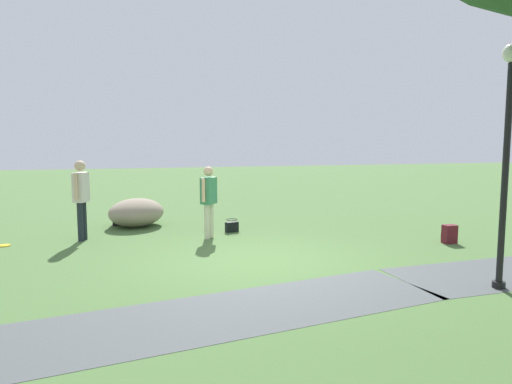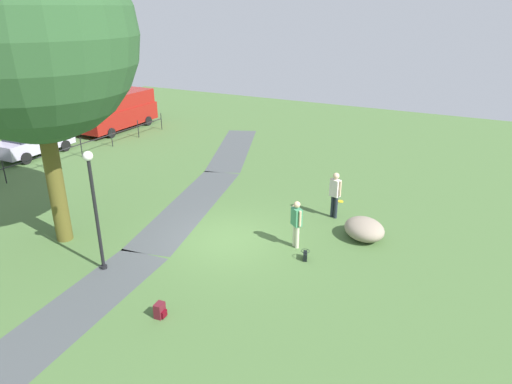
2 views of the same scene
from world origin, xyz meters
name	(u,v)px [view 1 (image 1 of 2)]	position (x,y,z in m)	size (l,w,h in m)	color
ground_plane	(259,262)	(0.00, 0.00, 0.00)	(48.00, 48.00, 0.00)	#496B37
footpath_segment_mid	(164,324)	(1.84, 2.74, 0.00)	(8.18, 3.59, 0.01)	#474C4E
lamp_post	(507,141)	(-3.31, 2.30, 2.28)	(0.28, 0.28, 3.70)	black
lawn_boulder	(136,212)	(2.27, -4.13, 0.35)	(1.93, 1.96, 0.71)	gray
woman_with_handbag	(209,197)	(0.65, -2.30, 0.94)	(0.41, 0.43, 1.62)	beige
man_near_boulder	(81,194)	(3.42, -2.66, 1.03)	(0.35, 0.49, 1.77)	#1E262E
handbag_on_grass	(232,226)	(0.03, -2.89, 0.14)	(0.35, 0.35, 0.31)	black
backpack_by_boulder	(118,218)	(2.73, -4.40, 0.19)	(0.28, 0.26, 0.40)	black
spare_backpack_on_lawn	(449,234)	(-4.36, -0.70, 0.19)	(0.30, 0.28, 0.40)	#5B1822
frisbee_on_grass	(4,246)	(4.98, -2.43, 0.01)	(0.25, 0.25, 0.02)	gold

